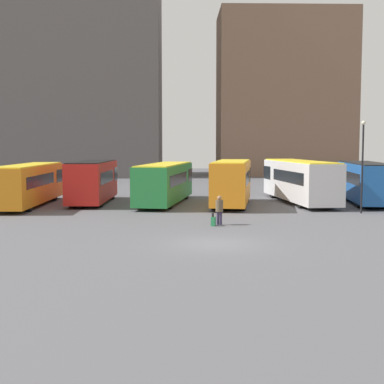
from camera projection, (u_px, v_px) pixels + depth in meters
ground_plane at (215, 244)px, 24.44m from camera, size 160.00×160.00×0.00m
building_block_left at (71, 42)px, 78.74m from camera, size 26.38×16.71×39.39m
building_block_right at (284, 95)px, 80.20m from camera, size 19.76×10.29×24.11m
bus_0 at (29, 183)px, 39.78m from camera, size 2.53×11.65×3.07m
bus_1 at (93, 180)px, 41.59m from camera, size 2.77×9.21×3.27m
bus_2 at (165, 182)px, 41.35m from camera, size 4.47×11.59×3.08m
bus_3 at (232, 181)px, 39.74m from camera, size 3.95×9.37×3.35m
bus_4 at (299, 180)px, 41.97m from camera, size 3.69×12.34×3.30m
bus_5 at (366, 181)px, 41.29m from camera, size 3.87×10.40×3.17m
traveler at (219, 208)px, 30.12m from camera, size 0.53×0.53×1.66m
suitcase at (213, 221)px, 29.81m from camera, size 0.30×0.40×0.75m
lamp_post_0 at (363, 160)px, 35.13m from camera, size 0.28×0.28×6.10m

